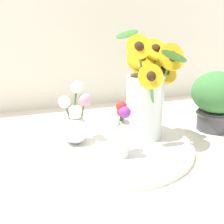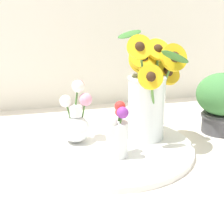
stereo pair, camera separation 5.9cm
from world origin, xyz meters
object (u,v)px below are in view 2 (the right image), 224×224
(mason_jar_sunflowers, at_px, (149,95))
(vase_bulb_right, at_px, (77,119))
(vase_small_center, at_px, (117,133))
(serving_tray, at_px, (112,147))
(potted_plant, at_px, (222,100))

(mason_jar_sunflowers, height_order, vase_bulb_right, mason_jar_sunflowers)
(vase_small_center, bearing_deg, vase_bulb_right, 124.96)
(mason_jar_sunflowers, bearing_deg, serving_tray, -167.01)
(vase_small_center, height_order, potted_plant, potted_plant)
(vase_small_center, xyz_separation_m, vase_bulb_right, (-0.09, 0.13, 0.01))
(potted_plant, bearing_deg, vase_bulb_right, 179.24)
(vase_small_center, bearing_deg, serving_tray, 85.61)
(serving_tray, distance_m, potted_plant, 0.42)
(vase_bulb_right, bearing_deg, vase_small_center, -55.04)
(mason_jar_sunflowers, distance_m, vase_small_center, 0.18)
(mason_jar_sunflowers, height_order, vase_small_center, mason_jar_sunflowers)
(serving_tray, height_order, mason_jar_sunflowers, mason_jar_sunflowers)
(serving_tray, distance_m, vase_small_center, 0.11)
(serving_tray, height_order, vase_bulb_right, vase_bulb_right)
(vase_small_center, xyz_separation_m, potted_plant, (0.40, 0.12, 0.03))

